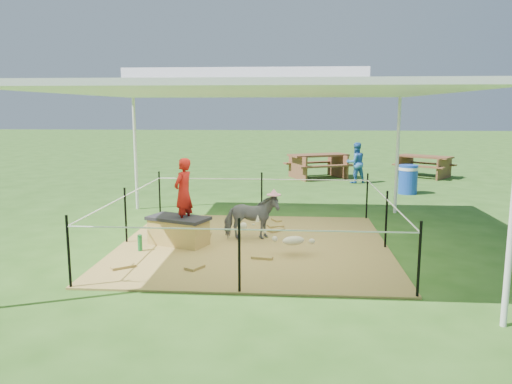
# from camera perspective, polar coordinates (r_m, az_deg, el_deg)

# --- Properties ---
(ground) EXTENTS (90.00, 90.00, 0.00)m
(ground) POSITION_cam_1_polar(r_m,az_deg,el_deg) (8.71, -0.30, -6.18)
(ground) COLOR #2D5919
(ground) RESTS_ON ground
(hay_patch) EXTENTS (4.60, 4.60, 0.03)m
(hay_patch) POSITION_cam_1_polar(r_m,az_deg,el_deg) (8.70, -0.30, -6.09)
(hay_patch) COLOR brown
(hay_patch) RESTS_ON ground
(canopy_tent) EXTENTS (6.30, 6.30, 2.90)m
(canopy_tent) POSITION_cam_1_polar(r_m,az_deg,el_deg) (8.38, -0.31, 11.81)
(canopy_tent) COLOR silver
(canopy_tent) RESTS_ON ground
(rope_fence) EXTENTS (4.54, 4.54, 1.00)m
(rope_fence) POSITION_cam_1_polar(r_m,az_deg,el_deg) (8.55, -0.30, -2.03)
(rope_fence) COLOR black
(rope_fence) RESTS_ON ground
(straw_bale) EXTENTS (1.09, 0.82, 0.43)m
(straw_bale) POSITION_cam_1_polar(r_m,az_deg,el_deg) (8.76, -8.83, -4.53)
(straw_bale) COLOR #AF823F
(straw_bale) RESTS_ON hay_patch
(dark_cloth) EXTENTS (1.17, 0.89, 0.05)m
(dark_cloth) POSITION_cam_1_polar(r_m,az_deg,el_deg) (8.71, -8.87, -2.98)
(dark_cloth) COLOR black
(dark_cloth) RESTS_ON straw_bale
(woman) EXTENTS (0.42, 0.50, 1.17)m
(woman) POSITION_cam_1_polar(r_m,az_deg,el_deg) (8.58, -8.31, 0.64)
(woman) COLOR #AE1510
(woman) RESTS_ON straw_bale
(green_bottle) EXTENTS (0.10, 0.10, 0.27)m
(green_bottle) POSITION_cam_1_polar(r_m,az_deg,el_deg) (8.51, -13.13, -5.67)
(green_bottle) COLOR #1A7733
(green_bottle) RESTS_ON hay_patch
(pony) EXTENTS (1.03, 0.61, 0.81)m
(pony) POSITION_cam_1_polar(r_m,az_deg,el_deg) (8.92, -0.54, -2.92)
(pony) COLOR #515156
(pony) RESTS_ON hay_patch
(pink_hat) EXTENTS (0.25, 0.25, 0.12)m
(pink_hat) POSITION_cam_1_polar(r_m,az_deg,el_deg) (8.83, -0.54, 0.03)
(pink_hat) COLOR pink
(pink_hat) RESTS_ON pony
(foal) EXTENTS (1.09, 0.86, 0.53)m
(foal) POSITION_cam_1_polar(r_m,az_deg,el_deg) (8.05, 4.29, -5.36)
(foal) COLOR beige
(foal) RESTS_ON hay_patch
(trash_barrel) EXTENTS (0.61, 0.61, 0.80)m
(trash_barrel) POSITION_cam_1_polar(r_m,az_deg,el_deg) (14.49, 16.97, 1.39)
(trash_barrel) COLOR #1741B0
(trash_barrel) RESTS_ON ground
(picnic_table_near) EXTENTS (2.37, 2.10, 0.82)m
(picnic_table_near) POSITION_cam_1_polar(r_m,az_deg,el_deg) (17.12, 7.10, 2.96)
(picnic_table_near) COLOR brown
(picnic_table_near) RESTS_ON ground
(picnic_table_far) EXTENTS (2.19, 2.09, 0.74)m
(picnic_table_far) POSITION_cam_1_polar(r_m,az_deg,el_deg) (18.19, 18.67, 2.79)
(picnic_table_far) COLOR brown
(picnic_table_far) RESTS_ON ground
(distant_person) EXTENTS (0.75, 0.67, 1.29)m
(distant_person) POSITION_cam_1_polar(r_m,az_deg,el_deg) (16.14, 11.34, 3.29)
(distant_person) COLOR #326DBE
(distant_person) RESTS_ON ground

